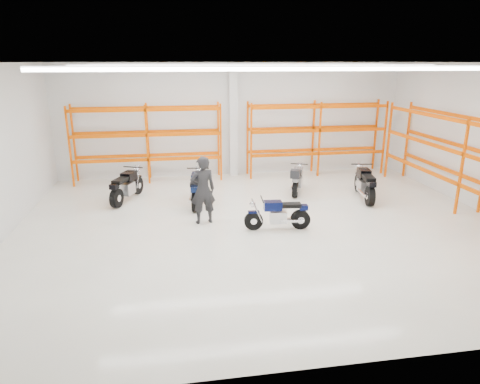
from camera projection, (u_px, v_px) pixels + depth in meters
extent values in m
plane|color=beige|center=(263.00, 225.00, 12.32)|extent=(14.00, 14.00, 0.00)
cube|color=white|center=(233.00, 120.00, 17.32)|extent=(14.00, 0.02, 4.50)
cube|color=white|center=(357.00, 231.00, 6.00)|extent=(14.00, 0.02, 4.50)
cube|color=white|center=(266.00, 62.00, 11.00)|extent=(14.00, 12.00, 0.02)
cube|color=white|center=(300.00, 68.00, 8.20)|extent=(10.00, 0.22, 0.10)
cube|color=white|center=(262.00, 66.00, 11.50)|extent=(10.00, 0.22, 0.10)
cube|color=white|center=(243.00, 65.00, 14.33)|extent=(10.00, 0.22, 0.10)
cylinder|color=black|center=(254.00, 221.00, 11.92)|extent=(0.54, 0.15, 0.53)
cylinder|color=black|center=(300.00, 219.00, 12.01)|extent=(0.56, 0.21, 0.55)
cylinder|color=silver|center=(254.00, 221.00, 11.92)|extent=(0.19, 0.14, 0.18)
cylinder|color=silver|center=(300.00, 219.00, 12.01)|extent=(0.21, 0.19, 0.19)
cube|color=#070D34|center=(254.00, 212.00, 11.85)|extent=(0.33, 0.16, 0.05)
cube|color=#B7B7BC|center=(278.00, 217.00, 11.94)|extent=(0.49, 0.36, 0.34)
cube|color=#A5A5AA|center=(290.00, 219.00, 11.99)|extent=(0.62, 0.16, 0.07)
cube|color=#070D34|center=(273.00, 206.00, 11.83)|extent=(0.52, 0.34, 0.25)
cube|color=black|center=(290.00, 205.00, 11.86)|extent=(0.60, 0.32, 0.11)
cube|color=#070D34|center=(303.00, 207.00, 11.91)|extent=(0.25, 0.21, 0.14)
cylinder|color=black|center=(262.00, 199.00, 11.75)|extent=(0.09, 0.62, 0.03)
sphere|color=silver|center=(252.00, 204.00, 11.78)|extent=(0.17, 0.17, 0.17)
cylinder|color=silver|center=(292.00, 221.00, 11.85)|extent=(0.67, 0.14, 0.08)
cylinder|color=black|center=(138.00, 186.00, 15.17)|extent=(0.35, 0.61, 0.61)
cylinder|color=black|center=(117.00, 198.00, 13.74)|extent=(0.41, 0.65, 0.63)
cylinder|color=silver|center=(138.00, 186.00, 15.17)|extent=(0.21, 0.24, 0.20)
cylinder|color=silver|center=(117.00, 198.00, 13.74)|extent=(0.27, 0.29, 0.22)
cube|color=black|center=(137.00, 177.00, 15.08)|extent=(0.28, 0.40, 0.06)
cube|color=#B7B7BC|center=(127.00, 188.00, 14.39)|extent=(0.54, 0.63, 0.39)
cube|color=#A5A5AA|center=(122.00, 195.00, 14.06)|extent=(0.39, 0.71, 0.08)
cube|color=black|center=(129.00, 176.00, 14.45)|extent=(0.54, 0.66, 0.29)
cube|color=black|center=(121.00, 180.00, 13.91)|extent=(0.54, 0.74, 0.12)
cube|color=black|center=(114.00, 186.00, 13.54)|extent=(0.31, 0.33, 0.16)
cylinder|color=black|center=(133.00, 167.00, 14.70)|extent=(0.67, 0.31, 0.04)
sphere|color=silver|center=(137.00, 170.00, 15.04)|extent=(0.19, 0.19, 0.19)
cylinder|color=silver|center=(117.00, 195.00, 14.06)|extent=(0.38, 0.74, 0.09)
cylinder|color=black|center=(199.00, 188.00, 14.89)|extent=(0.22, 0.64, 0.63)
cylinder|color=black|center=(195.00, 201.00, 13.38)|extent=(0.28, 0.68, 0.65)
cylinder|color=silver|center=(199.00, 188.00, 14.89)|extent=(0.18, 0.23, 0.21)
cylinder|color=silver|center=(195.00, 201.00, 13.38)|extent=(0.24, 0.26, 0.23)
cube|color=#0C183F|center=(199.00, 179.00, 14.80)|extent=(0.21, 0.40, 0.06)
cube|color=#B7B7BC|center=(197.00, 191.00, 14.07)|extent=(0.46, 0.60, 0.40)
cube|color=#A5A5AA|center=(196.00, 198.00, 13.72)|extent=(0.23, 0.75, 0.08)
cube|color=#0C183F|center=(197.00, 178.00, 14.13)|extent=(0.44, 0.64, 0.30)
cube|color=black|center=(196.00, 182.00, 13.57)|extent=(0.41, 0.74, 0.13)
cube|color=#0C183F|center=(195.00, 189.00, 13.17)|extent=(0.27, 0.31, 0.17)
cylinder|color=black|center=(198.00, 168.00, 14.41)|extent=(0.74, 0.15, 0.04)
sphere|color=silver|center=(199.00, 171.00, 14.76)|extent=(0.20, 0.20, 0.20)
cylinder|color=silver|center=(191.00, 198.00, 13.67)|extent=(0.21, 0.80, 0.09)
cylinder|color=black|center=(299.00, 180.00, 16.06)|extent=(0.31, 0.54, 0.55)
cylinder|color=black|center=(295.00, 189.00, 14.79)|extent=(0.37, 0.58, 0.56)
cylinder|color=silver|center=(299.00, 180.00, 16.06)|extent=(0.19, 0.22, 0.18)
cylinder|color=silver|center=(295.00, 189.00, 14.79)|extent=(0.25, 0.25, 0.20)
cube|color=gray|center=(300.00, 173.00, 15.98)|extent=(0.25, 0.35, 0.05)
cube|color=#B7B7BC|center=(297.00, 182.00, 15.37)|extent=(0.49, 0.56, 0.35)
cube|color=#A5A5AA|center=(296.00, 187.00, 15.07)|extent=(0.35, 0.63, 0.07)
cube|color=gray|center=(298.00, 171.00, 15.42)|extent=(0.48, 0.59, 0.25)
cube|color=black|center=(297.00, 175.00, 14.95)|extent=(0.48, 0.66, 0.11)
cube|color=gray|center=(295.00, 180.00, 14.61)|extent=(0.28, 0.30, 0.15)
cylinder|color=black|center=(299.00, 164.00, 15.65)|extent=(0.60, 0.28, 0.03)
sphere|color=silver|center=(300.00, 166.00, 15.94)|extent=(0.17, 0.17, 0.17)
cylinder|color=silver|center=(292.00, 187.00, 15.07)|extent=(0.34, 0.66, 0.08)
cube|color=black|center=(295.00, 174.00, 14.44)|extent=(0.42, 0.44, 0.27)
cylinder|color=black|center=(358.00, 183.00, 15.43)|extent=(0.24, 0.65, 0.64)
cylinder|color=black|center=(370.00, 196.00, 13.91)|extent=(0.31, 0.68, 0.66)
cylinder|color=silver|center=(358.00, 183.00, 15.43)|extent=(0.19, 0.24, 0.21)
cylinder|color=silver|center=(370.00, 196.00, 13.91)|extent=(0.25, 0.27, 0.23)
cube|color=black|center=(359.00, 175.00, 15.34)|extent=(0.23, 0.40, 0.06)
cube|color=#B7B7BC|center=(364.00, 186.00, 14.61)|extent=(0.48, 0.61, 0.40)
cube|color=#A5A5AA|center=(367.00, 192.00, 14.25)|extent=(0.26, 0.75, 0.08)
cube|color=black|center=(364.00, 173.00, 14.67)|extent=(0.46, 0.65, 0.30)
cube|color=black|center=(368.00, 178.00, 14.10)|extent=(0.44, 0.75, 0.13)
cube|color=black|center=(372.00, 184.00, 13.70)|extent=(0.28, 0.31, 0.17)
cylinder|color=black|center=(362.00, 164.00, 14.95)|extent=(0.74, 0.18, 0.04)
sphere|color=silver|center=(359.00, 167.00, 15.30)|extent=(0.20, 0.20, 0.20)
cylinder|color=silver|center=(362.00, 193.00, 14.22)|extent=(0.24, 0.80, 0.10)
imported|color=black|center=(203.00, 190.00, 12.25)|extent=(0.78, 0.57, 1.99)
cube|color=white|center=(233.00, 121.00, 17.15)|extent=(0.32, 0.32, 4.50)
cube|color=#FF4100|center=(74.00, 143.00, 16.47)|extent=(0.07, 0.07, 3.00)
cube|color=#FF4100|center=(70.00, 147.00, 15.71)|extent=(0.07, 0.07, 3.00)
cube|color=#FF4100|center=(148.00, 141.00, 16.90)|extent=(0.07, 0.07, 3.00)
cube|color=#FF4100|center=(147.00, 145.00, 16.15)|extent=(0.07, 0.07, 3.00)
cube|color=#FF4100|center=(218.00, 139.00, 17.33)|extent=(0.07, 0.07, 3.00)
cube|color=#FF4100|center=(221.00, 143.00, 16.58)|extent=(0.07, 0.07, 3.00)
cube|color=#FF4100|center=(149.00, 155.00, 17.07)|extent=(5.60, 0.07, 0.12)
cube|color=#FF4100|center=(148.00, 160.00, 16.31)|extent=(5.60, 0.07, 0.12)
cube|color=#FF4100|center=(148.00, 132.00, 16.79)|extent=(5.60, 0.07, 0.12)
cube|color=#FF4100|center=(147.00, 135.00, 16.04)|extent=(5.60, 0.07, 0.12)
cube|color=#FF4100|center=(146.00, 108.00, 16.52)|extent=(5.60, 0.07, 0.12)
cube|color=#FF4100|center=(145.00, 110.00, 15.76)|extent=(5.60, 0.07, 0.12)
cube|color=#FF4100|center=(248.00, 138.00, 17.52)|extent=(0.07, 0.07, 3.00)
cube|color=#FF4100|center=(251.00, 142.00, 16.77)|extent=(0.07, 0.07, 3.00)
cube|color=#FF4100|center=(313.00, 137.00, 17.95)|extent=(0.07, 0.07, 3.00)
cube|color=#FF4100|center=(319.00, 140.00, 17.20)|extent=(0.07, 0.07, 3.00)
cube|color=#FF4100|center=(375.00, 135.00, 18.39)|extent=(0.07, 0.07, 3.00)
cube|color=#FF4100|center=(384.00, 138.00, 17.63)|extent=(0.07, 0.07, 3.00)
cube|color=#FF4100|center=(312.00, 150.00, 18.12)|extent=(5.60, 0.07, 0.12)
cube|color=#FF4100|center=(319.00, 154.00, 17.36)|extent=(5.60, 0.07, 0.12)
cube|color=#FF4100|center=(313.00, 128.00, 17.84)|extent=(5.60, 0.07, 0.12)
cube|color=#FF4100|center=(320.00, 131.00, 17.09)|extent=(5.60, 0.07, 0.12)
cube|color=#FF4100|center=(315.00, 105.00, 17.57)|extent=(5.60, 0.07, 0.12)
cube|color=#FF4100|center=(321.00, 107.00, 16.81)|extent=(5.60, 0.07, 0.12)
cube|color=#FF4100|center=(462.00, 167.00, 12.82)|extent=(0.07, 0.07, 3.00)
cube|color=#FF4100|center=(407.00, 140.00, 17.19)|extent=(0.07, 0.07, 3.00)
cube|color=#FF4100|center=(388.00, 140.00, 17.07)|extent=(0.07, 0.07, 3.00)
cube|color=#FF4100|center=(459.00, 185.00, 12.98)|extent=(0.07, 9.00, 0.12)
cube|color=#FF4100|center=(464.00, 154.00, 12.71)|extent=(0.07, 9.00, 0.12)
cube|color=#FF4100|center=(469.00, 123.00, 12.44)|extent=(0.07, 9.00, 0.12)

